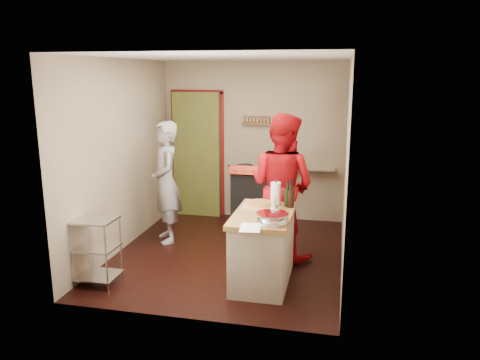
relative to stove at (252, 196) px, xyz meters
name	(u,v)px	position (x,y,z in m)	size (l,w,h in m)	color
floor	(229,254)	(-0.05, -1.42, -0.45)	(3.50, 3.50, 0.00)	black
back_wall	(217,150)	(-0.69, 0.36, 0.68)	(3.00, 0.44, 2.60)	gray
left_wall	(122,156)	(-1.55, -1.42, 0.85)	(0.04, 3.50, 2.60)	gray
right_wall	(346,165)	(1.45, -1.42, 0.85)	(0.04, 3.50, 2.60)	gray
ceiling	(227,56)	(-0.05, -1.42, 2.16)	(3.00, 3.50, 0.02)	white
stove	(252,196)	(0.00, 0.00, 0.00)	(0.60, 0.63, 1.00)	black
wire_shelving	(96,248)	(-1.33, -2.62, -0.01)	(0.48, 0.40, 0.80)	silver
island	(263,245)	(0.55, -2.17, 0.00)	(0.66, 1.27, 1.16)	beige
person_stripe	(166,183)	(-1.05, -1.10, 0.43)	(0.64, 0.42, 1.75)	#B9B8BD
person_red	(282,186)	(0.64, -1.29, 0.51)	(0.93, 0.72, 1.91)	#AA0B11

